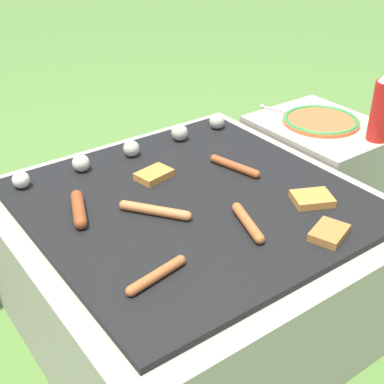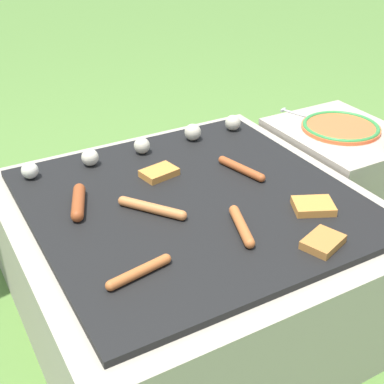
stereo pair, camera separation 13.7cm
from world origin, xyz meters
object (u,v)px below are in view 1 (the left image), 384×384
Objects in this scene: condiment_bottle at (382,108)px; fork_utensil at (280,111)px; sausage_front_center at (248,222)px; plate_colorful at (321,121)px.

fork_utensil is at bearing 103.27° from condiment_bottle.
plate_colorful is at bearing 27.96° from sausage_front_center.
plate_colorful is 1.15× the size of condiment_bottle.
sausage_front_center is 0.75m from fork_utensil.
fork_utensil is (-0.08, 0.35, -0.10)m from condiment_bottle.
condiment_bottle is (0.66, 0.13, 0.09)m from sausage_front_center.
fork_utensil is at bearing 39.88° from sausage_front_center.
plate_colorful is at bearing -75.89° from fork_utensil.
sausage_front_center is 0.91× the size of fork_utensil.
plate_colorful is 0.22m from condiment_bottle.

